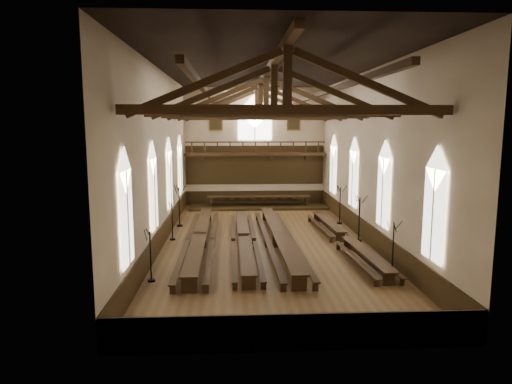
% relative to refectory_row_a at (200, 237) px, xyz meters
% --- Properties ---
extents(ground, '(26.00, 26.00, 0.00)m').
position_rel_refectory_row_a_xyz_m(ground, '(3.78, 0.78, -0.60)').
color(ground, brown).
rests_on(ground, ground).
extents(room_walls, '(26.00, 26.00, 26.00)m').
position_rel_refectory_row_a_xyz_m(room_walls, '(3.78, 0.78, 5.86)').
color(room_walls, beige).
rests_on(room_walls, ground).
extents(wainscot_band, '(12.00, 26.00, 1.20)m').
position_rel_refectory_row_a_xyz_m(wainscot_band, '(3.78, 0.78, 0.00)').
color(wainscot_band, '#372610').
rests_on(wainscot_band, ground).
extents(side_windows, '(11.85, 19.80, 4.50)m').
position_rel_refectory_row_a_xyz_m(side_windows, '(3.78, 0.78, 3.14)').
color(side_windows, white).
rests_on(side_windows, room_walls).
extents(end_window, '(2.80, 0.12, 3.80)m').
position_rel_refectory_row_a_xyz_m(end_window, '(3.78, 13.67, 6.62)').
color(end_window, white).
rests_on(end_window, room_walls).
extents(minstrels_gallery, '(11.80, 1.24, 3.70)m').
position_rel_refectory_row_a_xyz_m(minstrels_gallery, '(3.78, 13.44, 3.31)').
color(minstrels_gallery, '#3A2612').
rests_on(minstrels_gallery, room_walls).
extents(portraits, '(7.75, 0.09, 1.45)m').
position_rel_refectory_row_a_xyz_m(portraits, '(3.78, 13.67, 6.50)').
color(portraits, brown).
rests_on(portraits, room_walls).
extents(roof_trusses, '(11.70, 25.70, 2.80)m').
position_rel_refectory_row_a_xyz_m(roof_trusses, '(3.78, 0.78, 7.62)').
color(roof_trusses, '#3A2612').
rests_on(roof_trusses, room_walls).
extents(refectory_row_a, '(1.72, 15.09, 0.82)m').
position_rel_refectory_row_a_xyz_m(refectory_row_a, '(0.00, 0.00, 0.00)').
color(refectory_row_a, '#3A2612').
rests_on(refectory_row_a, ground).
extents(refectory_row_b, '(1.52, 14.17, 0.72)m').
position_rel_refectory_row_a_xyz_m(refectory_row_b, '(2.48, -0.13, -0.07)').
color(refectory_row_b, '#3A2612').
rests_on(refectory_row_b, ground).
extents(refectory_row_c, '(1.79, 15.05, 0.82)m').
position_rel_refectory_row_a_xyz_m(refectory_row_c, '(4.47, -0.01, -0.00)').
color(refectory_row_c, '#3A2612').
rests_on(refectory_row_c, ground).
extents(refectory_row_d, '(1.70, 13.89, 0.69)m').
position_rel_refectory_row_a_xyz_m(refectory_row_d, '(8.23, -0.13, -0.10)').
color(refectory_row_d, '#3A2612').
rests_on(refectory_row_d, ground).
extents(dais, '(11.40, 2.83, 0.19)m').
position_rel_refectory_row_a_xyz_m(dais, '(4.03, 12.18, -0.51)').
color(dais, '#372610').
rests_on(dais, ground).
extents(high_table, '(8.56, 1.04, 0.80)m').
position_rel_refectory_row_a_xyz_m(high_table, '(4.03, 12.18, 0.27)').
color(high_table, '#3A2612').
rests_on(high_table, dais).
extents(high_chairs, '(6.77, 0.48, 1.00)m').
position_rel_refectory_row_a_xyz_m(high_chairs, '(4.03, 13.00, 0.14)').
color(high_chairs, '#3A2612').
rests_on(high_chairs, dais).
extents(candelabrum_left_near, '(0.65, 0.73, 2.38)m').
position_rel_refectory_row_a_xyz_m(candelabrum_left_near, '(-1.77, -5.62, 0.12)').
color(candelabrum_left_near, black).
rests_on(candelabrum_left_near, ground).
extents(candelabrum_left_mid, '(0.67, 0.74, 2.41)m').
position_rel_refectory_row_a_xyz_m(candelabrum_left_mid, '(-1.77, 1.71, 0.13)').
color(candelabrum_left_mid, black).
rests_on(candelabrum_left_mid, ground).
extents(candelabrum_left_far, '(0.80, 0.87, 2.84)m').
position_rel_refectory_row_a_xyz_m(candelabrum_left_far, '(-1.77, 5.44, 0.26)').
color(candelabrum_left_far, black).
rests_on(candelabrum_left_far, ground).
extents(candelabrum_right_near, '(0.74, 0.73, 2.48)m').
position_rel_refectory_row_a_xyz_m(candelabrum_right_near, '(9.33, -4.95, 0.15)').
color(candelabrum_right_near, black).
rests_on(candelabrum_right_near, ground).
extents(candelabrum_right_mid, '(0.75, 0.86, 2.80)m').
position_rel_refectory_row_a_xyz_m(candelabrum_right_mid, '(9.33, 0.80, 0.25)').
color(candelabrum_right_mid, black).
rests_on(candelabrum_right_mid, ground).
extents(candelabrum_right_far, '(0.73, 0.84, 2.74)m').
position_rel_refectory_row_a_xyz_m(candelabrum_right_far, '(9.33, 5.67, 0.23)').
color(candelabrum_right_far, black).
rests_on(candelabrum_right_far, ground).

